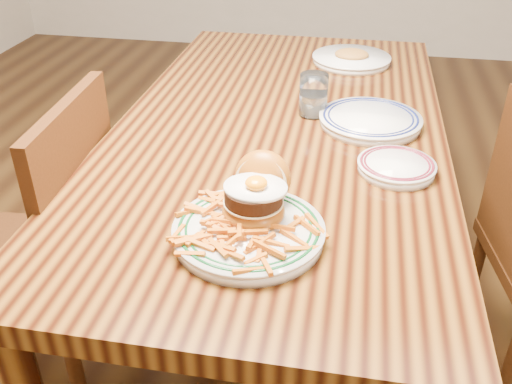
% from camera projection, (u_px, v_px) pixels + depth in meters
% --- Properties ---
extents(floor, '(6.00, 6.00, 0.00)m').
position_uv_depth(floor, '(275.00, 330.00, 1.89)').
color(floor, black).
rests_on(floor, ground).
extents(table, '(0.85, 1.60, 0.75)m').
position_uv_depth(table, '(279.00, 154.00, 1.54)').
color(table, black).
rests_on(table, floor).
extents(chair_left, '(0.45, 0.45, 0.90)m').
position_uv_depth(chair_left, '(47.00, 253.00, 1.47)').
color(chair_left, '#391C0B').
rests_on(chair_left, floor).
extents(main_plate, '(0.28, 0.30, 0.14)m').
position_uv_depth(main_plate, '(251.00, 217.00, 1.06)').
color(main_plate, silver).
rests_on(main_plate, table).
extents(side_plate, '(0.17, 0.18, 0.03)m').
position_uv_depth(side_plate, '(397.00, 166.00, 1.27)').
color(side_plate, silver).
rests_on(side_plate, table).
extents(rear_plate, '(0.27, 0.27, 0.03)m').
position_uv_depth(rear_plate, '(370.00, 120.00, 1.48)').
color(rear_plate, silver).
rests_on(rear_plate, table).
extents(water_glass, '(0.08, 0.08, 0.11)m').
position_uv_depth(water_glass, '(313.00, 97.00, 1.53)').
color(water_glass, white).
rests_on(water_glass, table).
extents(far_plate, '(0.26, 0.26, 0.05)m').
position_uv_depth(far_plate, '(351.00, 59.00, 1.90)').
color(far_plate, silver).
rests_on(far_plate, table).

